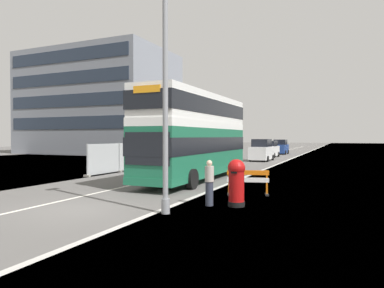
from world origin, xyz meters
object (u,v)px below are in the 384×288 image
at_px(double_decker_bus, 197,135).
at_px(car_oncoming_near, 262,151).
at_px(roadworks_barrier, 248,179).
at_px(car_receding_mid, 269,149).
at_px(lamppost_foreground, 165,87).
at_px(pedestrian_at_kerb, 209,183).
at_px(red_pillar_postbox, 236,180).
at_px(car_receding_far, 281,147).

xyz_separation_m(double_decker_bus, car_oncoming_near, (-0.12, 17.57, -1.61)).
distance_m(double_decker_bus, roadworks_barrier, 6.18).
bearing_deg(roadworks_barrier, car_oncoming_near, 101.27).
bearing_deg(car_oncoming_near, car_receding_mid, 95.26).
relative_size(lamppost_foreground, pedestrian_at_kerb, 5.25).
relative_size(lamppost_foreground, red_pillar_postbox, 5.13).
xyz_separation_m(car_receding_mid, car_receding_far, (0.00, 8.05, 0.03)).
bearing_deg(car_receding_far, pedestrian_at_kerb, -83.84).
xyz_separation_m(double_decker_bus, lamppost_foreground, (2.66, -8.79, 1.54)).
height_order(roadworks_barrier, car_receding_far, car_receding_far).
height_order(red_pillar_postbox, pedestrian_at_kerb, red_pillar_postbox).
height_order(lamppost_foreground, car_receding_far, lamppost_foreground).
distance_m(car_receding_mid, car_receding_far, 8.05).
distance_m(car_oncoming_near, car_receding_far, 15.04).
bearing_deg(car_receding_far, roadworks_barrier, -82.30).
distance_m(red_pillar_postbox, car_receding_mid, 31.61).
height_order(car_receding_mid, pedestrian_at_kerb, car_receding_mid).
bearing_deg(red_pillar_postbox, car_receding_far, 97.56).
bearing_deg(roadworks_barrier, car_receding_far, 97.70).
height_order(red_pillar_postbox, roadworks_barrier, red_pillar_postbox).
xyz_separation_m(roadworks_barrier, car_oncoming_near, (-4.31, 21.65, 0.38)).
relative_size(roadworks_barrier, car_receding_mid, 0.40).
bearing_deg(pedestrian_at_kerb, car_oncoming_near, 98.41).
xyz_separation_m(lamppost_foreground, pedestrian_at_kerb, (0.85, 1.83, -3.36)).
relative_size(car_oncoming_near, car_receding_far, 1.11).
relative_size(red_pillar_postbox, car_receding_far, 0.45).
height_order(red_pillar_postbox, car_receding_mid, car_receding_mid).
height_order(car_oncoming_near, car_receding_far, car_oncoming_near).
distance_m(roadworks_barrier, car_receding_mid, 29.05).
relative_size(double_decker_bus, red_pillar_postbox, 6.65).
bearing_deg(roadworks_barrier, double_decker_bus, 135.80).
height_order(car_receding_mid, car_receding_far, car_receding_far).
bearing_deg(lamppost_foreground, pedestrian_at_kerb, 65.08).
bearing_deg(pedestrian_at_kerb, car_receding_far, 96.16).
bearing_deg(pedestrian_at_kerb, double_decker_bus, 116.76).
distance_m(car_oncoming_near, pedestrian_at_kerb, 24.79).
distance_m(lamppost_foreground, roadworks_barrier, 6.08).
xyz_separation_m(roadworks_barrier, car_receding_mid, (-4.96, 28.62, 0.28)).
xyz_separation_m(roadworks_barrier, car_receding_far, (-4.96, 36.67, 0.31)).
height_order(lamppost_foreground, roadworks_barrier, lamppost_foreground).
height_order(car_oncoming_near, car_receding_mid, car_oncoming_near).
bearing_deg(lamppost_foreground, car_receding_far, 94.72).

